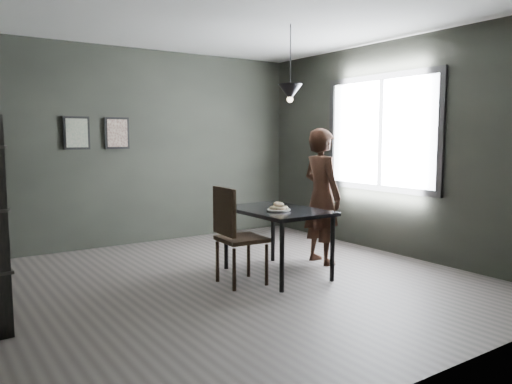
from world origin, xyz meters
TOP-DOWN VIEW (x-y plane):
  - ground at (0.00, 0.00)m, footprint 5.00×5.00m
  - back_wall at (0.00, 2.50)m, footprint 5.00×0.10m
  - ceiling at (0.00, 0.00)m, footprint 5.00×5.00m
  - window_assembly at (2.47, 0.20)m, footprint 0.04×1.96m
  - cafe_table at (0.60, 0.00)m, footprint 0.80×1.20m
  - white_plate at (0.52, -0.14)m, footprint 0.23×0.23m
  - donut_pile at (0.52, -0.14)m, footprint 0.21×0.21m
  - woman at (1.38, 0.14)m, footprint 0.43×0.62m
  - wood_chair at (-0.00, -0.06)m, footprint 0.48×0.48m
  - pendant_lamp at (0.85, 0.10)m, footprint 0.28×0.28m
  - framed_print_left at (-0.90, 2.47)m, footprint 0.34×0.04m
  - framed_print_right at (-0.35, 2.47)m, footprint 0.34×0.04m

SIDE VIEW (x-z plane):
  - ground at x=0.00m, z-range 0.00..0.00m
  - wood_chair at x=0.00m, z-range 0.07..1.10m
  - cafe_table at x=0.60m, z-range 0.30..1.05m
  - white_plate at x=0.52m, z-range 0.75..0.76m
  - donut_pile at x=0.52m, z-range 0.75..0.84m
  - woman at x=1.38m, z-range 0.00..1.65m
  - back_wall at x=0.00m, z-range 0.00..2.80m
  - window_assembly at x=2.47m, z-range 0.82..2.38m
  - framed_print_left at x=-0.90m, z-range 1.38..1.82m
  - framed_print_right at x=-0.35m, z-range 1.38..1.82m
  - pendant_lamp at x=0.85m, z-range 1.62..2.48m
  - ceiling at x=0.00m, z-range 2.79..2.81m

